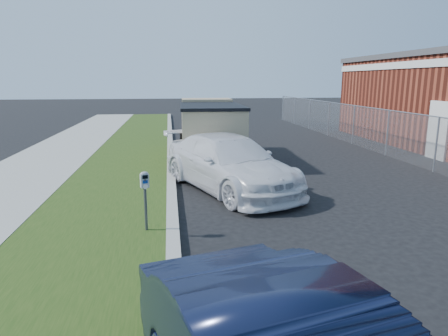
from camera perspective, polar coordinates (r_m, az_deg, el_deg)
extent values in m
plane|color=black|center=(8.72, 10.14, -7.57)|extent=(120.00, 120.00, 0.00)
cube|color=gray|center=(10.20, -7.48, -4.08)|extent=(0.25, 50.00, 0.15)
cube|color=#1D390F|center=(10.33, -16.41, -4.34)|extent=(3.00, 50.00, 0.13)
plane|color=slate|center=(17.23, 22.30, 4.65)|extent=(0.00, 30.00, 30.00)
cylinder|color=gray|center=(17.15, 22.55, 7.62)|extent=(0.04, 30.00, 0.04)
cylinder|color=gray|center=(14.74, 28.07, 2.94)|extent=(0.06, 0.06, 1.80)
cylinder|color=gray|center=(17.23, 22.30, 4.65)|extent=(0.06, 0.06, 1.80)
cylinder|color=gray|center=(19.86, 18.01, 5.88)|extent=(0.06, 0.06, 1.80)
cylinder|color=gray|center=(22.59, 14.73, 6.79)|extent=(0.06, 0.06, 1.80)
cylinder|color=gray|center=(25.38, 12.15, 7.50)|extent=(0.06, 0.06, 1.80)
cylinder|color=gray|center=(28.21, 10.08, 8.05)|extent=(0.06, 0.06, 1.80)
cylinder|color=gray|center=(31.07, 8.38, 8.49)|extent=(0.06, 0.06, 1.80)
cube|color=silver|center=(18.74, 25.47, 13.23)|extent=(0.06, 14.00, 0.30)
cube|color=silver|center=(17.16, 28.23, 4.75)|extent=(0.08, 1.10, 2.20)
cylinder|color=#3F4247|center=(7.80, -11.11, -5.87)|extent=(0.07, 0.07, 0.85)
cube|color=gray|center=(7.64, -11.29, -1.80)|extent=(0.18, 0.14, 0.26)
ellipsoid|color=gray|center=(7.61, -11.33, -0.87)|extent=(0.19, 0.15, 0.10)
cube|color=black|center=(7.57, -11.21, -1.27)|extent=(0.10, 0.04, 0.07)
cube|color=navy|center=(7.60, -11.18, -1.95)|extent=(0.09, 0.03, 0.06)
cylinder|color=silver|center=(7.62, -11.15, -2.64)|extent=(0.09, 0.03, 0.09)
cube|color=#3F4247|center=(7.59, -11.19, -1.77)|extent=(0.03, 0.02, 0.04)
imported|color=white|center=(11.01, 0.51, 0.80)|extent=(3.87, 5.48, 1.47)
cube|color=black|center=(15.06, -2.00, 3.53)|extent=(2.06, 5.59, 0.30)
cube|color=tan|center=(16.95, -2.51, 6.94)|extent=(2.08, 1.62, 1.73)
cube|color=black|center=(16.92, -2.52, 8.11)|extent=(2.10, 1.63, 0.52)
cube|color=tan|center=(14.28, -1.81, 5.93)|extent=(2.18, 3.69, 1.38)
cube|color=black|center=(14.22, -1.83, 8.81)|extent=(2.27, 3.78, 0.10)
cube|color=black|center=(17.85, -2.66, 4.70)|extent=(2.08, 0.19, 0.26)
cylinder|color=black|center=(16.94, -5.83, 3.79)|extent=(0.30, 0.87, 0.87)
cylinder|color=black|center=(17.06, 0.88, 3.92)|extent=(0.30, 0.87, 0.87)
cylinder|color=black|center=(14.63, -5.76, 2.43)|extent=(0.30, 0.87, 0.87)
cylinder|color=black|center=(14.78, 1.99, 2.59)|extent=(0.30, 0.87, 0.87)
cylinder|color=black|center=(13.10, -5.70, 1.26)|extent=(0.30, 0.87, 0.87)
cylinder|color=black|center=(13.26, 2.93, 1.44)|extent=(0.30, 0.87, 0.87)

